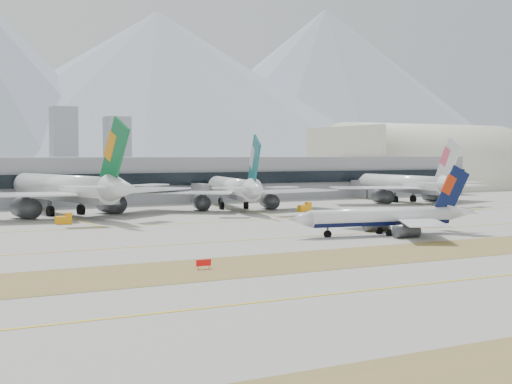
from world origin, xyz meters
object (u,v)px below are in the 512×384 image
widebody_eva (68,190)px  widebody_china_air (406,185)px  hangar (422,188)px  widebody_cathay (235,190)px  taxiing_airliner (388,218)px  terminal (108,179)px

widebody_eva → widebody_china_air: 110.98m
widebody_china_air → hangar: hangar is taller
widebody_eva → widebody_cathay: bearing=-104.4°
widebody_eva → widebody_china_air: widebody_eva is taller
taxiing_airliner → hangar: (134.36, 144.96, -3.21)m
widebody_eva → widebody_cathay: widebody_eva is taller
hangar → widebody_eva: bearing=-158.4°
taxiing_airliner → widebody_china_air: bearing=-122.5°
taxiing_airliner → hangar: hangar is taller
widebody_eva → hangar: bearing=-81.3°
terminal → hangar: 156.05m
hangar → widebody_china_air: bearing=-133.9°
taxiing_airliner → widebody_eva: bearing=-49.2°
taxiing_airliner → widebody_eva: 86.87m
widebody_china_air → hangar: bearing=-40.7°
widebody_china_air → hangar: size_ratio=0.66×
taxiing_airliner → widebody_china_air: size_ratio=0.69×
widebody_cathay → terminal: size_ratio=0.21×
terminal → hangar: (154.56, 20.16, -7.37)m
widebody_eva → terminal: size_ratio=0.24×
taxiing_airliner → widebody_cathay: widebody_cathay is taller
widebody_eva → widebody_china_air: (110.97, -0.54, -0.96)m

